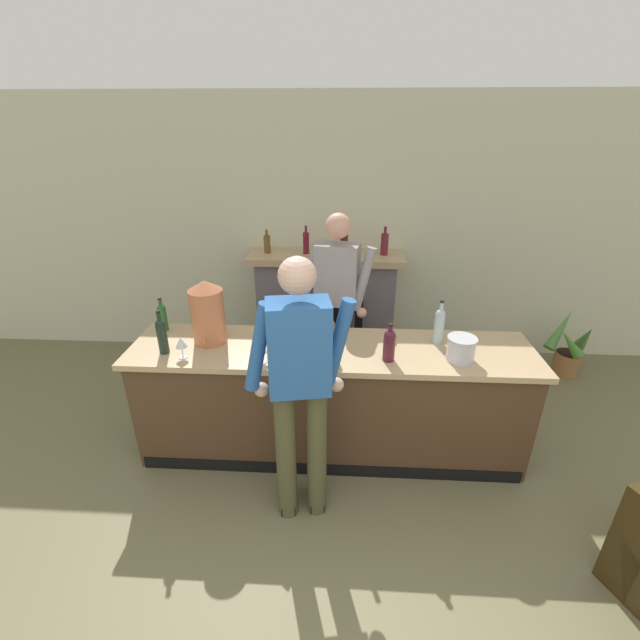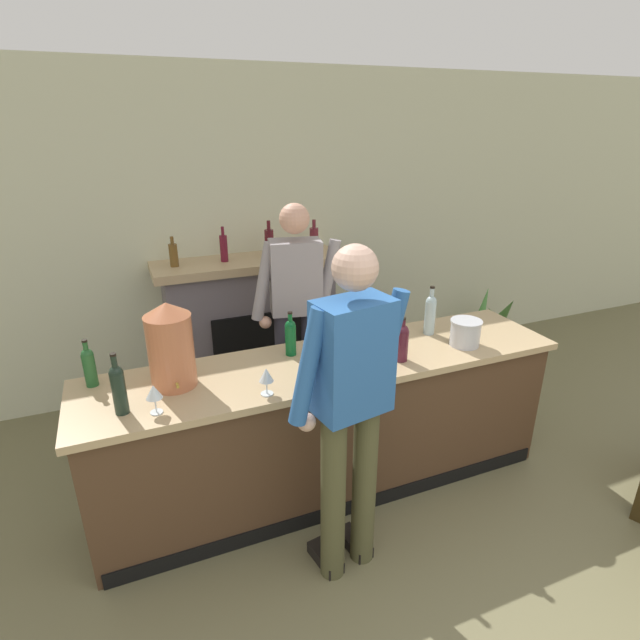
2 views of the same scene
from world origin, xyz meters
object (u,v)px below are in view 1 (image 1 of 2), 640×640
person_bartender (337,305)px  wine_bottle_riesling_slim (439,325)px  person_customer (300,387)px  wine_bottle_burgundy_dark (162,334)px  potted_plant_corner (568,349)px  wine_glass_front_left (181,343)px  ice_bucket_steel (461,349)px  wine_bottle_rose_blush (330,335)px  copper_dispenser (207,312)px  wine_bottle_cabernet_heavy (389,344)px  wine_bottle_chardonnay_pale (307,321)px  wine_glass_by_dispenser (261,348)px  fireplace_stone (326,307)px  wine_bottle_merlot_tall (162,316)px

person_bartender → wine_bottle_riesling_slim: bearing=-35.7°
person_customer → wine_bottle_burgundy_dark: bearing=154.1°
potted_plant_corner → wine_bottle_burgundy_dark: 4.04m
wine_glass_front_left → ice_bucket_steel: bearing=2.4°
person_customer → wine_bottle_rose_blush: 0.58m
copper_dispenser → wine_glass_front_left: size_ratio=3.08×
copper_dispenser → ice_bucket_steel: copper_dispenser is taller
person_bartender → wine_bottle_cabernet_heavy: bearing=-65.5°
ice_bucket_steel → wine_bottle_chardonnay_pale: bearing=164.9°
wine_glass_by_dispenser → wine_bottle_riesling_slim: bearing=16.0°
fireplace_stone → person_bartender: size_ratio=0.89×
ice_bucket_steel → wine_bottle_cabernet_heavy: wine_bottle_cabernet_heavy is taller
potted_plant_corner → copper_dispenser: copper_dispenser is taller
wine_glass_by_dispenser → copper_dispenser: bearing=146.5°
ice_bucket_steel → wine_bottle_rose_blush: size_ratio=0.60×
wine_bottle_riesling_slim → person_bartender: bearing=144.3°
potted_plant_corner → wine_bottle_riesling_slim: 2.21m
wine_bottle_riesling_slim → wine_glass_by_dispenser: 1.33m
person_bartender → wine_bottle_burgundy_dark: (-1.23, -0.82, 0.09)m
fireplace_stone → wine_bottle_rose_blush: bearing=-86.5°
person_customer → wine_glass_by_dispenser: (-0.31, 0.40, 0.03)m
wine_glass_by_dispenser → person_bartender: bearing=61.4°
person_customer → wine_glass_by_dispenser: person_customer is taller
wine_bottle_rose_blush → wine_glass_by_dispenser: bearing=-162.4°
wine_bottle_riesling_slim → wine_glass_by_dispenser: (-1.28, -0.36, -0.04)m
fireplace_stone → wine_glass_front_left: bearing=-118.9°
wine_bottle_merlot_tall → wine_bottle_cabernet_heavy: wine_bottle_cabernet_heavy is taller
wine_bottle_merlot_tall → wine_bottle_rose_blush: bearing=-13.2°
potted_plant_corner → wine_bottle_chardonnay_pale: 3.00m
copper_dispenser → wine_glass_by_dispenser: bearing=-33.5°
wine_bottle_rose_blush → wine_bottle_merlot_tall: size_ratio=1.23×
ice_bucket_steel → wine_bottle_merlot_tall: (-2.26, 0.35, 0.04)m
wine_bottle_riesling_slim → wine_bottle_merlot_tall: 2.15m
fireplace_stone → wine_bottle_riesling_slim: bearing=-56.8°
wine_bottle_chardonnay_pale → person_bartender: bearing=66.6°
fireplace_stone → wine_bottle_riesling_slim: fireplace_stone is taller
fireplace_stone → person_customer: (-0.06, -2.15, 0.39)m
ice_bucket_steel → wine_bottle_rose_blush: 0.92m
wine_bottle_riesling_slim → wine_bottle_burgundy_dark: bearing=-172.5°
wine_bottle_chardonnay_pale → wine_glass_front_left: wine_bottle_chardonnay_pale is taller
wine_bottle_chardonnay_pale → wine_glass_front_left: (-0.85, -0.38, -0.01)m
person_bartender → wine_bottle_chardonnay_pale: person_bartender is taller
wine_bottle_riesling_slim → wine_glass_by_dispenser: wine_bottle_riesling_slim is taller
potted_plant_corner → wine_bottle_rose_blush: bearing=-150.5°
wine_bottle_chardonnay_pale → ice_bucket_steel: bearing=-15.1°
wine_glass_front_left → person_customer: bearing=-26.5°
person_customer → wine_bottle_burgundy_dark: size_ratio=5.50×
ice_bucket_steel → potted_plant_corner: bearing=42.5°
wine_bottle_rose_blush → wine_bottle_cabernet_heavy: bearing=-8.9°
wine_bottle_chardonnay_pale → wine_glass_front_left: size_ratio=1.81×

